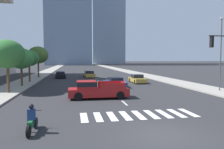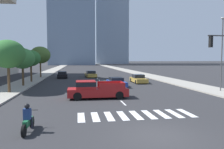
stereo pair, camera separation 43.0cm
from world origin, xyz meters
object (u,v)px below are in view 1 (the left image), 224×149
object	(u,v)px
pickup_truck	(96,90)
street_lamp_east	(221,49)
sedan_blue_1	(116,82)
sedan_black_3	(60,75)
street_tree_fourth	(38,55)
sedan_gold_0	(137,79)
sedan_gold_2	(89,74)
motorcycle_lead	(32,121)
street_tree_third	(29,58)
street_tree_second	(21,59)
street_tree_nearest	(7,54)

from	to	relation	value
pickup_truck	street_lamp_east	distance (m)	15.02
sedan_blue_1	sedan_black_3	bearing A→B (deg)	-155.05
street_tree_fourth	sedan_blue_1	bearing A→B (deg)	-51.78
sedan_gold_0	street_tree_fourth	bearing A→B (deg)	-125.39
sedan_gold_2	motorcycle_lead	bearing A→B (deg)	165.87
sedan_gold_2	street_lamp_east	distance (m)	26.26
sedan_blue_1	street_tree_fourth	world-z (taller)	street_tree_fourth
street_tree_third	sedan_gold_0	bearing A→B (deg)	-10.54
sedan_gold_2	pickup_truck	bearing A→B (deg)	172.25
pickup_truck	street_tree_second	bearing A→B (deg)	-49.18
sedan_gold_0	sedan_black_3	distance (m)	16.74
pickup_truck	street_tree_third	size ratio (longest dim) A/B	1.12
street_tree_second	sedan_blue_1	bearing A→B (deg)	-8.22
street_tree_second	street_tree_fourth	distance (m)	14.08
sedan_blue_1	street_tree_fourth	size ratio (longest dim) A/B	0.80
sedan_black_3	street_tree_nearest	distance (m)	20.12
sedan_gold_2	street_tree_fourth	distance (m)	10.69
motorcycle_lead	street_lamp_east	world-z (taller)	street_lamp_east
sedan_blue_1	sedan_gold_2	xyz separation A→B (m)	(-2.55, 15.48, 0.05)
motorcycle_lead	street_tree_fourth	bearing A→B (deg)	11.05
pickup_truck	sedan_black_3	world-z (taller)	pickup_truck
street_tree_fourth	street_tree_third	bearing A→B (deg)	-90.00
sedan_black_3	street_tree_third	distance (m)	9.63
pickup_truck	sedan_gold_2	world-z (taller)	pickup_truck
motorcycle_lead	street_tree_fourth	world-z (taller)	street_tree_fourth
street_lamp_east	street_tree_nearest	bearing A→B (deg)	173.84
sedan_black_3	street_tree_fourth	size ratio (longest dim) A/B	0.74
motorcycle_lead	street_tree_nearest	size ratio (longest dim) A/B	0.37
sedan_gold_2	street_tree_fourth	bearing A→B (deg)	82.57
sedan_gold_0	street_tree_third	world-z (taller)	street_tree_third
street_tree_second	street_tree_fourth	world-z (taller)	street_tree_fourth
street_lamp_east	street_tree_third	xyz separation A→B (m)	(-23.25, 13.83, -1.00)
sedan_gold_2	street_tree_third	size ratio (longest dim) A/B	0.96
motorcycle_lead	sedan_gold_2	bearing A→B (deg)	-6.03
sedan_gold_2	street_tree_second	world-z (taller)	street_tree_second
street_lamp_east	street_tree_nearest	distance (m)	23.39
sedan_blue_1	street_tree_second	size ratio (longest dim) A/B	0.96
pickup_truck	sedan_blue_1	distance (m)	9.21
motorcycle_lead	street_tree_nearest	bearing A→B (deg)	22.79
motorcycle_lead	street_tree_nearest	world-z (taller)	street_tree_nearest
sedan_blue_1	street_lamp_east	size ratio (longest dim) A/B	0.59
sedan_gold_2	sedan_black_3	world-z (taller)	sedan_gold_2
sedan_blue_1	sedan_gold_2	world-z (taller)	sedan_gold_2
motorcycle_lead	street_tree_third	world-z (taller)	street_tree_third
sedan_gold_2	street_tree_second	bearing A→B (deg)	138.78
motorcycle_lead	sedan_blue_1	bearing A→B (deg)	-20.98
sedan_gold_0	street_tree_fourth	xyz separation A→B (m)	(-16.74, 11.92, 3.93)
street_lamp_east	street_tree_second	distance (m)	24.80
sedan_blue_1	sedan_black_3	xyz separation A→B (m)	(-8.26, 15.07, 0.03)
pickup_truck	street_tree_nearest	world-z (taller)	street_tree_nearest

